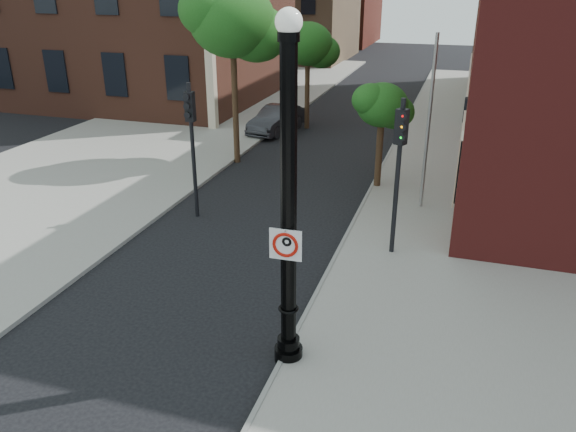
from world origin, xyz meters
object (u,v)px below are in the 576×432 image
(parked_car, at_px, (277,119))
(no_parking_sign, at_px, (286,244))
(lamppost, at_px, (289,219))
(traffic_signal_left, at_px, (191,129))
(traffic_signal_right, at_px, (399,153))

(parked_car, bearing_deg, no_parking_sign, -60.91)
(lamppost, relative_size, no_parking_sign, 10.97)
(no_parking_sign, height_order, traffic_signal_left, traffic_signal_left)
(no_parking_sign, bearing_deg, parked_car, 107.62)
(traffic_signal_left, bearing_deg, no_parking_sign, -55.94)
(lamppost, height_order, parked_car, lamppost)
(lamppost, height_order, traffic_signal_left, lamppost)
(parked_car, distance_m, traffic_signal_right, 14.02)
(traffic_signal_left, bearing_deg, lamppost, -55.15)
(traffic_signal_left, bearing_deg, parked_car, 90.40)
(lamppost, distance_m, traffic_signal_right, 5.45)
(lamppost, bearing_deg, no_parking_sign, -90.95)
(traffic_signal_right, bearing_deg, lamppost, -81.15)
(lamppost, bearing_deg, parked_car, 109.37)
(no_parking_sign, xyz_separation_m, traffic_signal_left, (-5.05, 6.34, 0.20))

